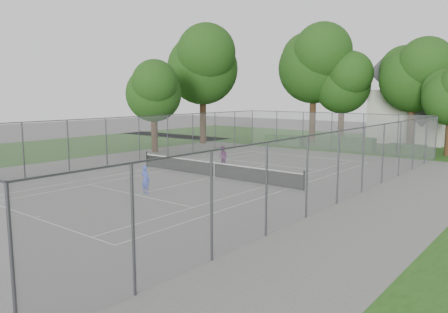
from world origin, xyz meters
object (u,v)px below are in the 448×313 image
Objects in this scene: tennis_net at (214,169)px; house at (411,108)px; girl_player at (145,179)px; woman_player at (223,156)px.

house reaches higher than tennis_net.
house is (3.76, 28.51, 3.28)m from tennis_net.
girl_player is at bearing -96.02° from house.
house is at bearing 82.49° from tennis_net.
woman_player is at bearing -103.18° from house.
house is 25.87m from woman_player.
tennis_net is at bearing -53.15° from woman_player.
house is at bearing 82.69° from woman_player.
girl_player is at bearing -88.66° from tennis_net.
girl_player is (-3.62, -34.31, -3.05)m from house.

